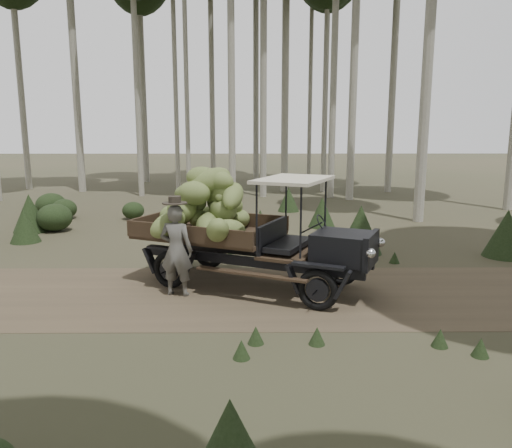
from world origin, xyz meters
name	(u,v)px	position (x,y,z in m)	size (l,w,h in m)	color
ground	(143,295)	(0.00, 0.00, 0.00)	(120.00, 120.00, 0.00)	#473D2B
dirt_track	(143,295)	(0.00, 0.00, 0.00)	(70.00, 4.00, 0.01)	brown
banana_truck	(226,215)	(1.71, 0.82, 1.55)	(5.47, 3.74, 2.70)	black
farmer	(176,249)	(0.72, -0.02, 0.99)	(0.78, 0.61, 2.09)	#56544E
undergrowth	(73,274)	(-1.32, -0.33, 0.55)	(21.14, 23.43, 1.35)	#233319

